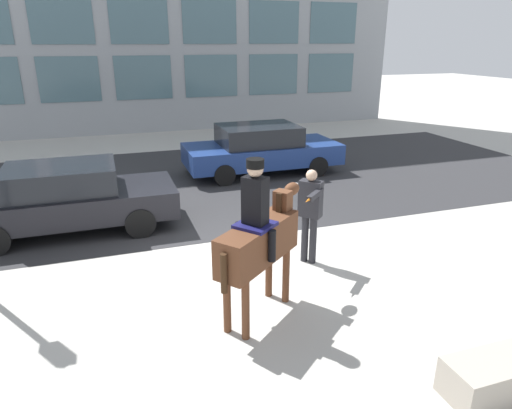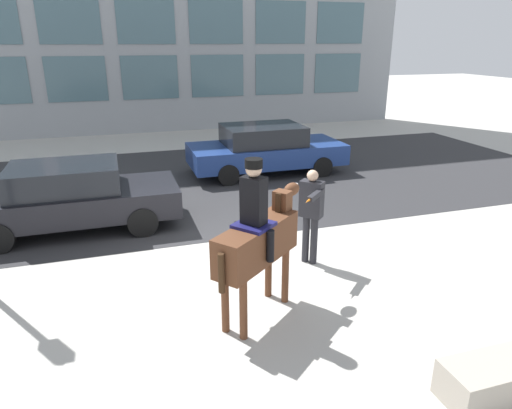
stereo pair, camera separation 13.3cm
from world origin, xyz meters
The scene contains 6 objects.
ground_plane centered at (0.00, 0.00, 0.00)m, with size 80.00×80.00×0.00m, color #B2AFA8.
road_surface centered at (0.00, 4.75, 0.00)m, with size 23.65×8.50×0.01m.
mounted_horse_lead centered at (0.06, -2.25, 1.25)m, with size 1.70×1.47×2.42m.
pedestrian_bystander centered at (1.48, -0.92, 1.04)m, with size 0.63×0.86×1.77m.
street_car_near_lane centered at (-2.74, 2.07, 0.75)m, with size 4.40×1.87×1.45m.
street_car_far_lane centered at (2.63, 5.08, 0.76)m, with size 4.66×2.07×1.47m.
Camera 1 is at (-1.86, -7.82, 3.88)m, focal length 32.00 mm.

